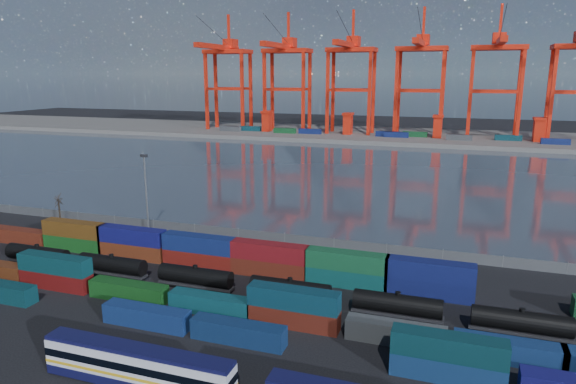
% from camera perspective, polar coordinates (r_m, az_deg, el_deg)
% --- Properties ---
extents(ground, '(700.00, 700.00, 0.00)m').
position_cam_1_polar(ground, '(77.95, -7.28, -11.94)').
color(ground, black).
rests_on(ground, ground).
extents(harbor_water, '(700.00, 700.00, 0.00)m').
position_cam_1_polar(harbor_water, '(174.30, 7.98, 2.05)').
color(harbor_water, '#333D4A').
rests_on(harbor_water, ground).
extents(far_quay, '(700.00, 70.00, 2.00)m').
position_cam_1_polar(far_quay, '(276.89, 12.17, 6.12)').
color(far_quay, '#514F4C').
rests_on(far_quay, ground).
extents(distant_mountains, '(2470.00, 1100.00, 520.00)m').
position_cam_1_polar(distant_mountains, '(1674.07, 20.89, 18.62)').
color(distant_mountains, '#1E2630').
rests_on(distant_mountains, ground).
extents(container_row_south, '(140.82, 2.49, 5.30)m').
position_cam_1_polar(container_row_south, '(65.06, -3.21, -14.94)').
color(container_row_south, '#393A3D').
rests_on(container_row_south, ground).
extents(container_row_mid, '(141.64, 2.51, 5.34)m').
position_cam_1_polar(container_row_mid, '(74.81, -9.86, -11.67)').
color(container_row_mid, '#3E4043').
rests_on(container_row_mid, ground).
extents(container_row_north, '(142.48, 2.66, 5.67)m').
position_cam_1_polar(container_row_north, '(91.19, -10.46, -6.60)').
color(container_row_north, '#101452').
rests_on(container_row_north, ground).
extents(tanker_string, '(136.46, 2.68, 3.83)m').
position_cam_1_polar(tanker_string, '(73.24, 12.06, -12.19)').
color(tanker_string, black).
rests_on(tanker_string, ground).
extents(waterfront_fence, '(160.12, 0.12, 2.20)m').
position_cam_1_polar(waterfront_fence, '(101.67, -0.36, -5.19)').
color(waterfront_fence, '#595B5E').
rests_on(waterfront_fence, ground).
extents(bare_tree, '(1.83, 1.80, 7.05)m').
position_cam_1_polar(bare_tree, '(124.53, -24.07, -1.76)').
color(bare_tree, black).
rests_on(bare_tree, ground).
extents(yard_light_mast, '(1.60, 0.40, 16.60)m').
position_cam_1_polar(yard_light_mast, '(111.01, -15.51, 0.33)').
color(yard_light_mast, slate).
rests_on(yard_light_mast, ground).
extents(gantry_cranes, '(199.85, 47.71, 64.60)m').
position_cam_1_polar(gantry_cranes, '(269.48, 10.76, 14.23)').
color(gantry_cranes, red).
rests_on(gantry_cranes, ground).
extents(quay_containers, '(172.58, 10.99, 2.60)m').
position_cam_1_polar(quay_containers, '(263.85, 9.42, 6.42)').
color(quay_containers, navy).
rests_on(quay_containers, far_quay).
extents(straddle_carriers, '(140.00, 7.00, 11.10)m').
position_cam_1_polar(straddle_carriers, '(266.62, 11.44, 7.38)').
color(straddle_carriers, red).
rests_on(straddle_carriers, far_quay).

